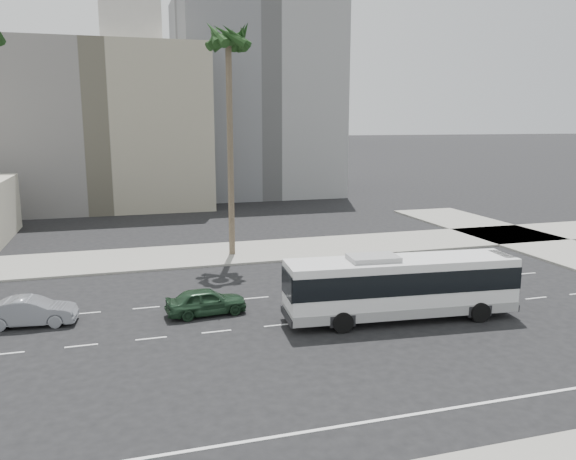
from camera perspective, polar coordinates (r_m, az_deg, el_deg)
name	(u,v)px	position (r m, az deg, el deg)	size (l,w,h in m)	color
ground	(336,319)	(28.72, 4.82, -8.96)	(700.00, 700.00, 0.00)	black
sidewalk_north	(261,251)	(42.92, -2.72, -2.12)	(120.00, 7.00, 0.15)	gray
midrise_beige_west	(99,128)	(70.15, -18.51, 9.75)	(24.00, 18.00, 18.00)	gray
midrise_gray_center	(253,97)	(79.25, -3.55, 13.24)	(20.00, 20.00, 26.00)	slate
civic_tower	(132,56)	(276.76, -15.48, 16.56)	(42.00, 42.00, 129.00)	silver
highrise_right	(243,63)	(262.19, -4.57, 16.40)	(26.00, 26.00, 70.00)	#52565B
highrise_far	(279,81)	(296.81, -0.93, 14.82)	(22.00, 22.00, 60.00)	#52565B
city_bus	(401,285)	(28.75, 11.30, -5.46)	(11.75, 3.55, 3.32)	silver
car_a	(206,301)	(29.41, -8.25, -7.12)	(4.09, 1.65, 1.39)	#203F27
car_b	(31,311)	(30.30, -24.48, -7.48)	(4.22, 1.47, 1.39)	gray
palm_near	(228,44)	(41.04, -6.04, 18.18)	(4.91, 4.91, 16.53)	brown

